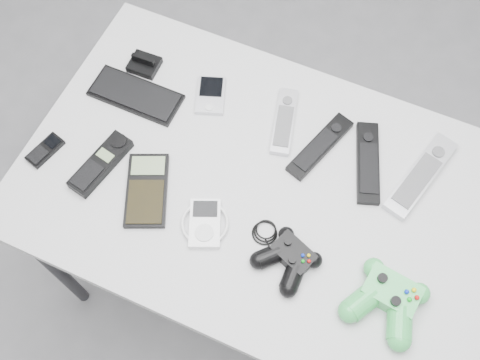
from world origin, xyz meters
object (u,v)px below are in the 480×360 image
at_px(pda_keyboard, 136,95).
at_px(pda, 211,95).
at_px(remote_silver_a, 284,121).
at_px(remote_silver_b, 421,175).
at_px(calculator, 147,190).
at_px(mobile_phone, 45,150).
at_px(desk, 260,196).
at_px(remote_black_a, 320,146).
at_px(cordless_handset, 101,164).
at_px(controller_black, 289,258).
at_px(mp3_player, 205,223).
at_px(remote_black_b, 368,162).
at_px(controller_green, 388,298).

bearing_deg(pda_keyboard, pda, 23.72).
relative_size(pda, remote_silver_a, 0.59).
bearing_deg(remote_silver_b, calculator, -137.58).
relative_size(mobile_phone, calculator, 0.50).
bearing_deg(desk, remote_silver_b, 26.92).
height_order(remote_black_a, cordless_handset, cordless_handset).
relative_size(pda_keyboard, remote_silver_b, 0.95).
bearing_deg(calculator, cordless_handset, 149.48).
distance_m(remote_silver_a, controller_black, 0.35).
distance_m(mobile_phone, cordless_handset, 0.14).
bearing_deg(controller_black, mp3_player, -159.70).
height_order(pda, cordless_handset, cordless_handset).
bearing_deg(pda_keyboard, mp3_player, -37.80).
xyz_separation_m(desk, remote_black_a, (0.09, 0.15, 0.08)).
bearing_deg(mp3_player, calculator, 149.29).
height_order(remote_black_b, cordless_handset, cordless_handset).
relative_size(remote_silver_b, controller_green, 1.42).
bearing_deg(desk, calculator, -152.50).
distance_m(cordless_handset, calculator, 0.13).
bearing_deg(mp3_player, mobile_phone, 154.61).
bearing_deg(remote_black_b, remote_silver_b, -11.59).
distance_m(cordless_handset, controller_green, 0.71).
height_order(pda, controller_black, controller_black).
relative_size(pda_keyboard, controller_black, 1.07).
bearing_deg(desk, controller_green, -22.58).
height_order(pda, remote_silver_b, remote_silver_b).
bearing_deg(pda_keyboard, controller_black, -25.19).
relative_size(calculator, controller_green, 1.07).
bearing_deg(controller_black, cordless_handset, -163.39).
distance_m(mobile_phone, calculator, 0.27).
distance_m(remote_black_a, calculator, 0.42).
xyz_separation_m(calculator, controller_green, (0.58, -0.02, 0.02)).
height_order(calculator, controller_black, controller_black).
distance_m(remote_black_a, controller_black, 0.29).
xyz_separation_m(remote_silver_a, controller_black, (0.14, -0.32, 0.01)).
relative_size(remote_black_a, controller_green, 1.19).
bearing_deg(mobile_phone, remote_black_b, 36.37).
height_order(desk, calculator, calculator).
bearing_deg(remote_black_b, mp3_player, -153.22).
height_order(remote_silver_a, remote_black_b, same).
relative_size(desk, calculator, 6.11).
xyz_separation_m(remote_silver_a, remote_black_a, (0.10, -0.03, 0.00)).
height_order(remote_silver_b, mobile_phone, remote_silver_b).
xyz_separation_m(pda, remote_silver_b, (0.54, -0.01, 0.00)).
height_order(pda_keyboard, calculator, calculator).
height_order(mp3_player, controller_black, controller_black).
bearing_deg(remote_silver_a, mp3_player, -115.28).
height_order(remote_black_b, calculator, remote_black_b).
relative_size(mp3_player, controller_green, 0.67).
xyz_separation_m(pda, controller_black, (0.34, -0.32, 0.01)).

